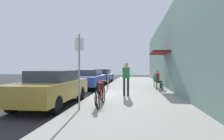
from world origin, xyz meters
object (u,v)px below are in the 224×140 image
(parked_car_2, at_px, (103,76))
(seated_patron_1, at_px, (158,78))
(pedestrian_standing, at_px, (126,76))
(parking_meter, at_px, (108,78))
(parked_car_1, at_px, (89,79))
(bicycle_1, at_px, (101,96))
(cafe_chair_0, at_px, (159,82))
(cafe_chair_2, at_px, (156,80))
(street_sign, at_px, (79,65))
(cafe_chair_1, at_px, (157,81))
(bicycle_0, at_px, (100,95))
(parked_car_0, at_px, (52,87))

(parked_car_2, bearing_deg, seated_patron_1, -49.96)
(pedestrian_standing, bearing_deg, parking_meter, 115.77)
(parking_meter, bearing_deg, parked_car_1, 147.53)
(parking_meter, xyz_separation_m, bicycle_1, (0.57, -5.45, -0.41))
(parked_car_1, height_order, parked_car_2, parked_car_1)
(parked_car_2, height_order, seated_patron_1, seated_patron_1)
(cafe_chair_0, relative_size, cafe_chair_2, 1.00)
(street_sign, distance_m, cafe_chair_1, 7.69)
(parked_car_1, height_order, bicycle_0, parked_car_1)
(parking_meter, xyz_separation_m, cafe_chair_0, (3.38, -0.15, -0.26))
(parked_car_1, bearing_deg, bicycle_0, -71.94)
(parked_car_2, bearing_deg, bicycle_0, -80.27)
(cafe_chair_1, height_order, seated_patron_1, seated_patron_1)
(seated_patron_1, bearing_deg, parking_meter, -169.64)
(pedestrian_standing, bearing_deg, parked_car_0, -143.20)
(cafe_chair_2, distance_m, pedestrian_standing, 4.77)
(parking_meter, bearing_deg, bicycle_1, -84.03)
(bicycle_1, bearing_deg, bicycle_0, 112.36)
(bicycle_0, height_order, seated_patron_1, seated_patron_1)
(parking_meter, relative_size, cafe_chair_0, 1.52)
(cafe_chair_0, height_order, seated_patron_1, seated_patron_1)
(cafe_chair_2, bearing_deg, seated_patron_1, -85.68)
(cafe_chair_0, relative_size, seated_patron_1, 0.67)
(street_sign, bearing_deg, seated_patron_1, 62.90)
(parked_car_0, relative_size, cafe_chair_2, 5.06)
(parked_car_1, distance_m, parking_meter, 1.84)
(parked_car_2, xyz_separation_m, cafe_chair_0, (4.93, -6.71, -0.10))
(bicycle_0, bearing_deg, cafe_chair_1, 63.43)
(parked_car_2, xyz_separation_m, bicycle_0, (2.02, -11.77, -0.24))
(parked_car_1, distance_m, street_sign, 7.39)
(parked_car_2, bearing_deg, bicycle_1, -79.99)
(parked_car_2, bearing_deg, parked_car_0, -90.00)
(cafe_chair_0, bearing_deg, cafe_chair_2, 90.05)
(parking_meter, xyz_separation_m, street_sign, (-0.05, -6.19, 0.75))
(cafe_chair_2, bearing_deg, bicycle_1, -112.22)
(pedestrian_standing, bearing_deg, parked_car_2, 107.29)
(bicycle_1, relative_size, cafe_chair_2, 1.97)
(cafe_chair_0, bearing_deg, parked_car_2, 126.29)
(parked_car_0, xyz_separation_m, bicycle_0, (2.02, -0.12, -0.27))
(parking_meter, distance_m, street_sign, 6.24)
(cafe_chair_0, bearing_deg, parked_car_0, -134.96)
(street_sign, height_order, cafe_chair_1, street_sign)
(parked_car_2, xyz_separation_m, parking_meter, (1.55, -6.57, 0.17))
(parked_car_1, height_order, seated_patron_1, seated_patron_1)
(bicycle_0, distance_m, seated_patron_1, 6.55)
(parked_car_1, xyz_separation_m, parked_car_2, (-0.00, 5.58, -0.01))
(bicycle_1, bearing_deg, parked_car_0, 170.24)
(parked_car_0, relative_size, parked_car_1, 1.00)
(parked_car_1, height_order, street_sign, street_sign)
(parked_car_2, height_order, cafe_chair_0, parked_car_2)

